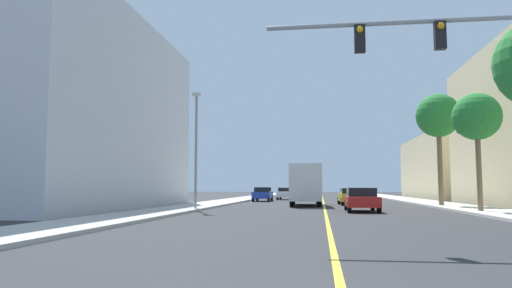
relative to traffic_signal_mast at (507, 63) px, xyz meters
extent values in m
plane|color=#2D2D30|center=(-5.11, 32.59, -5.07)|extent=(192.00, 192.00, 0.00)
cube|color=#B2ADA3|center=(-14.53, 32.59, -4.99)|extent=(3.45, 168.00, 0.15)
cube|color=beige|center=(4.32, 32.59, -4.99)|extent=(3.45, 168.00, 0.15)
cube|color=yellow|center=(-5.11, 32.59, -5.06)|extent=(0.16, 144.00, 0.01)
cube|color=silver|center=(-23.38, 16.71, 1.59)|extent=(11.65, 22.79, 13.32)
cube|color=beige|center=(14.90, 50.02, -1.04)|extent=(15.12, 25.08, 8.06)
cylinder|color=gray|center=(-1.99, 0.00, 1.34)|extent=(9.97, 0.14, 0.14)
cube|color=black|center=(-1.82, 0.00, 0.89)|extent=(0.32, 0.24, 0.84)
sphere|color=orange|center=(-1.82, -0.14, 1.14)|extent=(0.20, 0.20, 0.20)
cube|color=black|center=(-4.15, 0.00, 0.89)|extent=(0.32, 0.24, 0.84)
sphere|color=orange|center=(-4.15, -0.14, 1.14)|extent=(0.20, 0.20, 0.20)
cylinder|color=gray|center=(-13.31, 15.14, -1.31)|extent=(0.16, 0.16, 7.21)
cube|color=beige|center=(-13.31, 15.14, 2.44)|extent=(0.56, 0.28, 0.20)
cylinder|color=brown|center=(3.63, 14.17, -2.21)|extent=(0.30, 0.30, 5.41)
sphere|color=#287F33|center=(3.63, 14.17, 0.49)|extent=(2.73, 2.73, 2.73)
cone|color=#287F33|center=(4.45, 14.28, 0.29)|extent=(0.56, 1.26, 1.46)
cone|color=#287F33|center=(3.97, 14.92, 0.29)|extent=(1.43, 0.97, 1.21)
cone|color=#287F33|center=(3.20, 14.87, 0.29)|extent=(1.40, 1.13, 1.26)
cone|color=#287F33|center=(2.81, 14.16, 0.29)|extent=(0.45, 1.26, 1.57)
cone|color=#287F33|center=(3.19, 13.48, 0.29)|extent=(1.23, 0.97, 1.54)
cone|color=#287F33|center=(4.07, 13.48, 0.29)|extent=(1.19, 0.93, 1.51)
cylinder|color=brown|center=(3.56, 22.57, -1.54)|extent=(0.37, 0.37, 6.76)
sphere|color=#287F33|center=(3.56, 22.57, 1.84)|extent=(3.30, 3.30, 3.30)
cone|color=#287F33|center=(4.55, 22.61, 1.64)|extent=(0.50, 1.76, 1.27)
cone|color=#287F33|center=(3.57, 23.56, 1.64)|extent=(1.56, 0.47, 1.28)
cone|color=#287F33|center=(2.56, 22.55, 1.64)|extent=(0.46, 1.57, 1.41)
cone|color=#287F33|center=(3.58, 21.58, 1.64)|extent=(1.66, 0.48, 1.35)
cube|color=red|center=(-2.91, 15.17, -4.45)|extent=(1.88, 4.40, 0.60)
cube|color=black|center=(-2.91, 15.19, -3.88)|extent=(1.65, 2.17, 0.53)
cylinder|color=black|center=(-3.75, 16.81, -4.75)|extent=(0.22, 0.64, 0.64)
cylinder|color=black|center=(-2.08, 16.82, -4.75)|extent=(0.22, 0.64, 0.64)
cylinder|color=black|center=(-3.74, 13.52, -4.75)|extent=(0.22, 0.64, 0.64)
cylinder|color=black|center=(-2.08, 13.52, -4.75)|extent=(0.22, 0.64, 0.64)
cube|color=white|center=(-9.38, 41.35, -4.41)|extent=(2.08, 4.05, 0.66)
cube|color=black|center=(-9.39, 41.30, -3.87)|extent=(1.77, 1.95, 0.42)
cylinder|color=black|center=(-10.20, 42.82, -4.75)|extent=(0.24, 0.65, 0.64)
cylinder|color=black|center=(-8.47, 42.76, -4.75)|extent=(0.24, 0.65, 0.64)
cylinder|color=black|center=(-10.30, 39.94, -4.75)|extent=(0.24, 0.65, 0.64)
cylinder|color=black|center=(-8.57, 39.88, -4.75)|extent=(0.24, 0.65, 0.64)
cube|color=gold|center=(-2.91, 25.85, -4.43)|extent=(2.01, 4.43, 0.64)
cube|color=black|center=(-2.90, 25.59, -3.89)|extent=(1.69, 2.27, 0.43)
cylinder|color=black|center=(-3.79, 27.43, -4.75)|extent=(0.25, 0.65, 0.64)
cylinder|color=black|center=(-2.18, 27.51, -4.75)|extent=(0.25, 0.65, 0.64)
cylinder|color=black|center=(-3.64, 24.18, -4.75)|extent=(0.25, 0.65, 0.64)
cylinder|color=black|center=(-2.03, 24.26, -4.75)|extent=(0.25, 0.65, 0.64)
cube|color=#1E389E|center=(-11.37, 34.71, -4.41)|extent=(1.80, 4.40, 0.67)
cube|color=black|center=(-11.37, 34.67, -3.84)|extent=(1.58, 2.14, 0.48)
cylinder|color=black|center=(-10.57, 33.07, -4.75)|extent=(0.22, 0.64, 0.64)
cylinder|color=black|center=(-12.15, 33.06, -4.75)|extent=(0.22, 0.64, 0.64)
cylinder|color=black|center=(-10.59, 36.36, -4.75)|extent=(0.22, 0.64, 0.64)
cylinder|color=black|center=(-12.17, 36.35, -4.75)|extent=(0.22, 0.64, 0.64)
cube|color=silver|center=(-6.67, 26.87, -3.82)|extent=(2.47, 2.34, 1.60)
cube|color=silver|center=(-6.54, 22.82, -3.23)|extent=(2.58, 5.90, 2.77)
cylinder|color=black|center=(-7.71, 26.83, -4.62)|extent=(0.31, 0.91, 0.90)
cylinder|color=black|center=(-5.62, 26.90, -4.62)|extent=(0.31, 0.91, 0.90)
cylinder|color=black|center=(-7.54, 21.33, -4.62)|extent=(0.31, 0.91, 0.90)
cylinder|color=black|center=(-5.45, 21.40, -4.62)|extent=(0.31, 0.91, 0.90)
camera|label=1|loc=(-5.39, -14.06, -3.57)|focal=32.78mm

